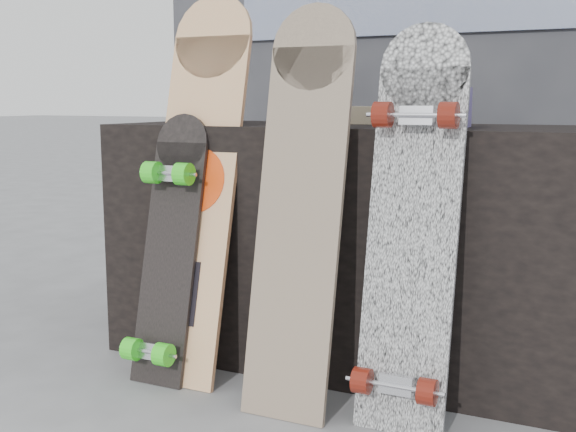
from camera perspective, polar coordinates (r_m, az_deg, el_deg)
The scene contains 10 objects.
ground at distance 2.13m, azimuth -0.04°, elevation -15.25°, with size 60.00×60.00×0.00m, color slate.
vendor_table at distance 2.45m, azimuth 4.96°, elevation -2.20°, with size 1.60×0.60×0.80m, color black.
booth at distance 3.22m, azimuth 10.53°, elevation 12.92°, with size 2.40×0.22×2.20m.
merch_box_purple at distance 2.70m, azimuth -6.88°, elevation 8.42°, with size 0.18×0.12×0.10m, color #573D7D.
merch_box_small at distance 2.25m, azimuth 12.22°, elevation 8.40°, with size 0.14×0.14×0.12m, color #573D7D.
merch_box_flat at distance 2.53m, azimuth 6.19°, elevation 7.93°, with size 0.22×0.10×0.06m, color #D1B78C.
longboard_geisha at distance 2.32m, azimuth -7.17°, elevation 3.25°, with size 0.28×0.33×1.22m.
longboard_celtic at distance 2.03m, azimuth 1.03°, elevation 1.60°, with size 0.25×0.26×1.16m.
longboard_cascadia at distance 1.95m, azimuth 9.79°, elevation -0.37°, with size 0.25×0.28×1.09m.
skateboard_dark at distance 2.30m, azimuth -9.49°, elevation -2.35°, with size 0.19×0.28×0.84m.
Camera 1 is at (0.83, -1.76, 0.88)m, focal length 45.00 mm.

